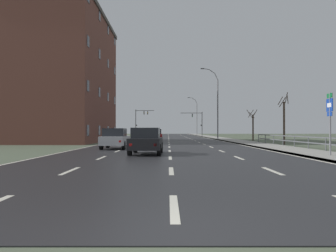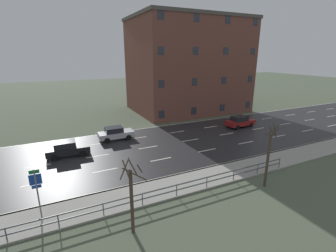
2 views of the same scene
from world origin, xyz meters
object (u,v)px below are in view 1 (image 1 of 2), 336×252
Objects in this scene: highway_sign at (328,116)px; traffic_signal_right at (197,120)px; street_lamp_distant at (195,117)px; brick_building at (47,78)px; car_far_right at (145,141)px; street_lamp_midground at (215,105)px; car_near_left at (114,138)px; car_far_left at (154,135)px; traffic_signal_left at (139,118)px.

highway_sign is 0.59× the size of traffic_signal_right.
street_lamp_distant is 0.53× the size of brick_building.
highway_sign is at bearing -11.34° from car_far_right.
street_lamp_distant is at bearing 89.99° from street_lamp_midground.
street_lamp_midground is 28.90m from car_near_left.
street_lamp_midground is 1.08× the size of street_lamp_distant.
street_lamp_midground reaches higher than car_far_right.
street_lamp_midground reaches higher than highway_sign.
car_far_left is at bearing 82.39° from car_near_left.
car_far_left and car_far_right have the same top height.
highway_sign is (0.96, -71.06, -2.83)m from street_lamp_distant.
traffic_signal_left is at bearing 78.05° from brick_building.
street_lamp_distant reaches higher than car_far_right.
car_near_left is at bearing -113.87° from street_lamp_midground.
brick_building reaches higher than car_far_left.
car_near_left is (-2.34, -17.02, 0.00)m from car_far_left.
street_lamp_midground is 2.66× the size of car_far_left.
brick_building reaches higher than traffic_signal_right.
street_lamp_distant is at bearing 87.33° from traffic_signal_right.
street_lamp_midground is 24.70m from brick_building.
traffic_signal_left reaches higher than highway_sign.
street_lamp_midground is 3.26× the size of highway_sign.
traffic_signal_left is (-13.78, 1.87, 0.55)m from traffic_signal_right.
highway_sign is 26.83m from car_far_left.
traffic_signal_right is at bearing 78.38° from car_near_left.
car_near_left is at bearing 148.18° from highway_sign.
traffic_signal_right is 53.94m from car_near_left.
street_lamp_distant is 10.66m from traffic_signal_right.
traffic_signal_left is at bearing -148.63° from street_lamp_distant.
traffic_signal_left is 0.33× the size of brick_building.
traffic_signal_right is 1.39× the size of car_near_left.
car_near_left is at bearing -87.14° from traffic_signal_left.
street_lamp_midground is 1.93× the size of traffic_signal_right.
car_near_left is at bearing -100.34° from car_far_left.
car_near_left is at bearing 117.46° from car_far_right.
street_lamp_distant reaches higher than car_far_left.
car_far_left is 1.02× the size of car_near_left.
traffic_signal_left is at bearing 172.26° from traffic_signal_right.
brick_building is (-13.61, 21.61, 7.14)m from car_far_right.
street_lamp_midground is 13.72m from car_far_left.
highway_sign is 33.88m from brick_building.
car_far_right is (0.38, -22.58, 0.00)m from car_far_left.
brick_building reaches higher than street_lamp_distant.
traffic_signal_left reaches higher than car_far_left.
car_far_right is at bearing -98.14° from traffic_signal_right.
car_far_left is at bearing -101.25° from street_lamp_distant.
car_far_right is 0.22× the size of brick_building.
brick_building reaches higher than street_lamp_midground.
traffic_signal_right is (-1.46, 60.48, 1.62)m from highway_sign.
highway_sign is at bearing -45.51° from brick_building.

